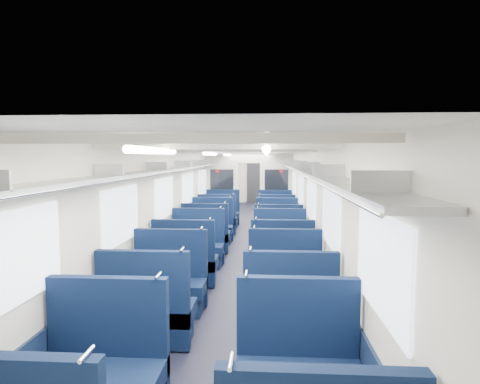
{
  "coord_description": "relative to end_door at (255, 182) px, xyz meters",
  "views": [
    {
      "loc": [
        0.55,
        -10.43,
        2.2
      ],
      "look_at": [
        -0.2,
        1.07,
        1.19
      ],
      "focal_mm": 30.2,
      "sensor_mm": 36.0,
      "label": 1
    }
  ],
  "objects": [
    {
      "name": "floor",
      "position": [
        0.0,
        -8.94,
        -1.0
      ],
      "size": [
        2.8,
        18.0,
        0.01
      ],
      "primitive_type": "cube",
      "color": "black",
      "rests_on": "ground"
    },
    {
      "name": "ceiling",
      "position": [
        0.0,
        -8.94,
        1.35
      ],
      "size": [
        2.8,
        18.0,
        0.01
      ],
      "primitive_type": "cube",
      "color": "white",
      "rests_on": "wall_left"
    },
    {
      "name": "wall_left",
      "position": [
        -1.4,
        -8.94,
        0.18
      ],
      "size": [
        0.02,
        18.0,
        2.35
      ],
      "primitive_type": "cube",
      "color": "beige",
      "rests_on": "floor"
    },
    {
      "name": "dado_left",
      "position": [
        -1.39,
        -8.94,
        -0.65
      ],
      "size": [
        0.03,
        17.9,
        0.7
      ],
      "primitive_type": "cube",
      "color": "#0F1A34",
      "rests_on": "floor"
    },
    {
      "name": "wall_right",
      "position": [
        1.4,
        -8.94,
        0.18
      ],
      "size": [
        0.02,
        18.0,
        2.35
      ],
      "primitive_type": "cube",
      "color": "beige",
      "rests_on": "floor"
    },
    {
      "name": "dado_right",
      "position": [
        1.39,
        -8.94,
        -0.65
      ],
      "size": [
        0.03,
        17.9,
        0.7
      ],
      "primitive_type": "cube",
      "color": "#0F1A34",
      "rests_on": "floor"
    },
    {
      "name": "wall_far",
      "position": [
        0.0,
        0.06,
        0.18
      ],
      "size": [
        2.8,
        0.02,
        2.35
      ],
      "primitive_type": "cube",
      "color": "beige",
      "rests_on": "floor"
    },
    {
      "name": "luggage_rack_left",
      "position": [
        -1.21,
        -8.94,
        0.97
      ],
      "size": [
        0.36,
        17.4,
        0.18
      ],
      "color": "#B2B5BA",
      "rests_on": "wall_left"
    },
    {
      "name": "luggage_rack_right",
      "position": [
        1.21,
        -8.94,
        0.97
      ],
      "size": [
        0.36,
        17.4,
        0.18
      ],
      "color": "#B2B5BA",
      "rests_on": "wall_right"
    },
    {
      "name": "windows",
      "position": [
        0.0,
        -9.4,
        0.42
      ],
      "size": [
        2.78,
        15.6,
        0.75
      ],
      "color": "white",
      "rests_on": "wall_left"
    },
    {
      "name": "ceiling_fittings",
      "position": [
        0.0,
        -9.2,
        1.29
      ],
      "size": [
        2.7,
        16.06,
        0.11
      ],
      "color": "beige",
      "rests_on": "ceiling"
    },
    {
      "name": "end_door",
      "position": [
        0.0,
        0.0,
        0.0
      ],
      "size": [
        0.75,
        0.06,
        2.0
      ],
      "primitive_type": "cube",
      "color": "black",
      "rests_on": "floor"
    },
    {
      "name": "bulkhead",
      "position": [
        -0.0,
        -6.45,
        0.23
      ],
      "size": [
        2.8,
        0.1,
        2.35
      ],
      "color": "beige",
      "rests_on": "floor"
    },
    {
      "name": "seat_2",
      "position": [
        -0.83,
        -16.17,
        -0.63
      ],
      "size": [
        1.07,
        0.59,
        1.19
      ],
      "color": "#0D1C3F",
      "rests_on": "floor"
    },
    {
      "name": "seat_3",
      "position": [
        0.83,
        -16.06,
        -0.63
      ],
      "size": [
        1.07,
        0.59,
        1.19
      ],
      "color": "#0D1C3F",
      "rests_on": "floor"
    },
    {
      "name": "seat_4",
      "position": [
        -0.83,
        -14.88,
        -0.63
      ],
      "size": [
        1.07,
        0.59,
        1.19
      ],
      "color": "#0D1C3F",
      "rests_on": "floor"
    },
    {
      "name": "seat_5",
      "position": [
        0.83,
        -14.8,
        -0.63
      ],
      "size": [
        1.07,
        0.59,
        1.19
      ],
      "color": "#0D1C3F",
      "rests_on": "floor"
    },
    {
      "name": "seat_6",
      "position": [
        -0.83,
        -13.82,
        -0.63
      ],
      "size": [
        1.07,
        0.59,
        1.19
      ],
      "color": "#0D1C3F",
      "rests_on": "floor"
    },
    {
      "name": "seat_7",
      "position": [
        0.83,
        -13.7,
        -0.63
      ],
      "size": [
        1.07,
        0.59,
        1.19
      ],
      "color": "#0D1C3F",
      "rests_on": "floor"
    },
    {
      "name": "seat_8",
      "position": [
        -0.83,
        -12.65,
        -0.63
      ],
      "size": [
        1.07,
        0.59,
        1.19
      ],
      "color": "#0D1C3F",
      "rests_on": "floor"
    },
    {
      "name": "seat_9",
      "position": [
        0.83,
        -12.55,
        -0.63
      ],
      "size": [
        1.07,
        0.59,
        1.19
      ],
      "color": "#0D1C3F",
      "rests_on": "floor"
    },
    {
      "name": "seat_10",
      "position": [
        -0.83,
        -11.45,
        -0.63
      ],
      "size": [
        1.07,
        0.59,
        1.19
      ],
      "color": "#0D1C3F",
      "rests_on": "floor"
    },
    {
      "name": "seat_11",
      "position": [
        0.83,
        -11.37,
        -0.63
      ],
      "size": [
        1.07,
        0.59,
        1.19
      ],
      "color": "#0D1C3F",
      "rests_on": "floor"
    },
    {
      "name": "seat_12",
      "position": [
        -0.83,
        -10.29,
        -0.63
      ],
      "size": [
        1.07,
        0.59,
        1.19
      ],
      "color": "#0D1C3F",
      "rests_on": "floor"
    },
    {
      "name": "seat_13",
      "position": [
        0.83,
        -10.39,
        -0.63
      ],
      "size": [
        1.07,
        0.59,
        1.19
      ],
      "color": "#0D1C3F",
      "rests_on": "floor"
    },
    {
      "name": "seat_14",
      "position": [
        -0.83,
        -9.21,
        -0.63
      ],
      "size": [
        1.07,
        0.59,
        1.19
      ],
      "color": "#0D1C3F",
      "rests_on": "floor"
    },
    {
      "name": "seat_15",
      "position": [
        0.83,
        -9.25,
        -0.63
      ],
      "size": [
        1.07,
        0.59,
        1.19
      ],
      "color": "#0D1C3F",
      "rests_on": "floor"
    },
    {
      "name": "seat_16",
      "position": [
        -0.83,
        -8.07,
        -0.63
      ],
      "size": [
        1.07,
        0.59,
        1.19
      ],
      "color": "#0D1C3F",
      "rests_on": "floor"
    },
    {
      "name": "seat_17",
      "position": [
        0.83,
        -8.04,
        -0.63
      ],
      "size": [
        1.07,
        0.59,
        1.19
      ],
      "color": "#0D1C3F",
      "rests_on": "floor"
    },
    {
      "name": "seat_18",
      "position": [
        -0.83,
        -6.77,
        -0.63
      ],
      "size": [
        1.07,
        0.59,
        1.19
      ],
      "color": "#0D1C3F",
      "rests_on": "floor"
    },
    {
      "name": "seat_19",
      "position": [
        0.83,
        -6.79,
        -0.63
      ],
      "size": [
        1.07,
        0.59,
        1.19
      ],
      "color": "#0D1C3F",
      "rests_on": "floor"
    }
  ]
}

